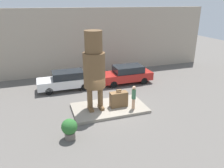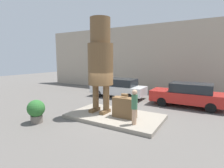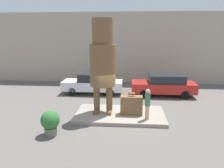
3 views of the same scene
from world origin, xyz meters
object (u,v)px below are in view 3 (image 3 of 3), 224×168
Objects in this scene: parked_car_white at (93,83)px; planter_pot at (50,122)px; giant_suitcase at (131,105)px; tourist at (147,103)px; statue_figure at (103,59)px; parked_car_red at (164,85)px.

planter_pot is (-0.82, -7.40, -0.17)m from parked_car_white.
giant_suitcase is 1.13m from tourist.
tourist is at bearing -19.53° from statue_figure.
statue_figure is at bearing 47.38° from parked_car_red.
parked_car_white is 5.48m from parked_car_red.
parked_car_red is 3.97× the size of planter_pot.
tourist is 5.64m from parked_car_red.
giant_suitcase is at bearing 121.30° from parked_car_white.
tourist is at bearing -38.73° from giant_suitcase.
statue_figure is 3.41m from tourist.
statue_figure reaches higher than parked_car_white.
tourist is 1.39× the size of planter_pot.
parked_car_red is 9.59m from planter_pot.
parked_car_white is 7.45m from planter_pot.
parked_car_red reaches higher than giant_suitcase.
parked_car_red is at bearing 61.99° from giant_suitcase.
giant_suitcase reaches higher than planter_pot.
giant_suitcase is at bearing 61.99° from parked_car_red.
parked_car_white is at bearing 105.92° from statue_figure.
parked_car_red reaches higher than parked_car_white.
tourist is at bearing 72.72° from parked_car_red.
tourist is (0.83, -0.67, 0.37)m from giant_suitcase.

